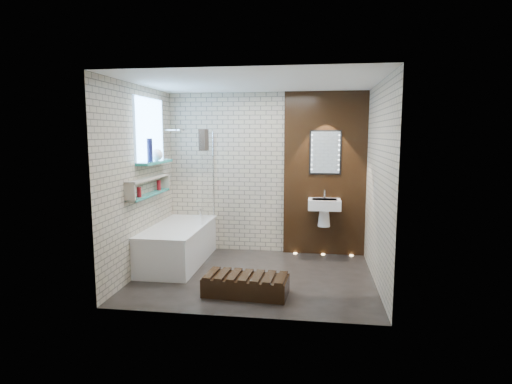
# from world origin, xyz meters

# --- Properties ---
(ground) EXTENTS (3.20, 3.20, 0.00)m
(ground) POSITION_xyz_m (0.00, 0.00, 0.00)
(ground) COLOR black
(ground) RESTS_ON ground
(room_shell) EXTENTS (3.24, 3.20, 2.60)m
(room_shell) POSITION_xyz_m (0.00, 0.00, 1.30)
(room_shell) COLOR #B1A78D
(room_shell) RESTS_ON ground
(walnut_panel) EXTENTS (1.30, 0.06, 2.60)m
(walnut_panel) POSITION_xyz_m (0.95, 1.27, 1.30)
(walnut_panel) COLOR black
(walnut_panel) RESTS_ON ground
(clerestory_window) EXTENTS (0.18, 1.00, 0.94)m
(clerestory_window) POSITION_xyz_m (-1.57, 0.35, 1.90)
(clerestory_window) COLOR #7FADE0
(clerestory_window) RESTS_ON room_shell
(display_niche) EXTENTS (0.14, 1.30, 0.26)m
(display_niche) POSITION_xyz_m (-1.53, 0.15, 1.20)
(display_niche) COLOR teal
(display_niche) RESTS_ON room_shell
(bathtub) EXTENTS (0.79, 1.74, 0.70)m
(bathtub) POSITION_xyz_m (-1.22, 0.45, 0.29)
(bathtub) COLOR white
(bathtub) RESTS_ON ground
(bath_screen) EXTENTS (0.01, 0.78, 1.40)m
(bath_screen) POSITION_xyz_m (-0.87, 0.89, 1.28)
(bath_screen) COLOR white
(bath_screen) RESTS_ON bathtub
(towel) EXTENTS (0.09, 0.25, 0.32)m
(towel) POSITION_xyz_m (-0.87, 0.69, 1.85)
(towel) COLOR black
(towel) RESTS_ON bath_screen
(shower_head) EXTENTS (0.18, 0.18, 0.02)m
(shower_head) POSITION_xyz_m (-1.30, 0.95, 2.00)
(shower_head) COLOR silver
(shower_head) RESTS_ON room_shell
(washbasin) EXTENTS (0.50, 0.36, 0.58)m
(washbasin) POSITION_xyz_m (0.95, 1.07, 0.79)
(washbasin) COLOR white
(washbasin) RESTS_ON walnut_panel
(led_mirror) EXTENTS (0.50, 0.02, 0.70)m
(led_mirror) POSITION_xyz_m (0.95, 1.23, 1.65)
(led_mirror) COLOR black
(led_mirror) RESTS_ON walnut_panel
(walnut_step) EXTENTS (1.04, 0.52, 0.22)m
(walnut_step) POSITION_xyz_m (-0.01, -0.67, 0.11)
(walnut_step) COLOR black
(walnut_step) RESTS_ON ground
(niche_bottles) EXTENTS (0.06, 0.78, 0.15)m
(niche_bottles) POSITION_xyz_m (-1.53, 0.12, 1.17)
(niche_bottles) COLOR maroon
(niche_bottles) RESTS_ON display_niche
(sill_vases) EXTENTS (0.17, 0.38, 0.33)m
(sill_vases) POSITION_xyz_m (-1.50, 0.32, 1.66)
(sill_vases) COLOR white
(sill_vases) RESTS_ON clerestory_window
(floor_uplights) EXTENTS (0.96, 0.06, 0.01)m
(floor_uplights) POSITION_xyz_m (0.95, 1.20, 0.01)
(floor_uplights) COLOR #FFD899
(floor_uplights) RESTS_ON ground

